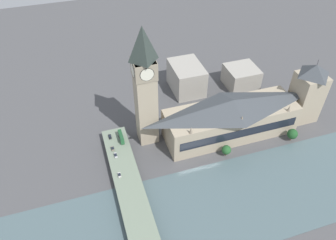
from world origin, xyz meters
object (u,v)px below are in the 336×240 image
at_px(parliament_hall, 231,117).
at_px(road_bridge, 140,223).
at_px(car_northbound_lead, 119,175).
at_px(car_northbound_tail, 116,155).
at_px(clock_tower, 145,86).
at_px(double_decker_bus_mid, 121,137).
at_px(car_southbound_extra, 113,149).
at_px(victoria_tower, 307,92).
at_px(car_southbound_tail, 110,137).

relative_size(parliament_hall, road_bridge, 0.60).
bearing_deg(car_northbound_lead, car_northbound_tail, -3.02).
relative_size(parliament_hall, clock_tower, 1.08).
bearing_deg(double_decker_bus_mid, parliament_hall, -98.22).
height_order(road_bridge, car_southbound_extra, car_southbound_extra).
distance_m(victoria_tower, car_northbound_lead, 144.43).
distance_m(double_decker_bus_mid, car_southbound_tail, 8.59).
height_order(parliament_hall, car_northbound_tail, parliament_hall).
relative_size(clock_tower, car_northbound_lead, 21.94).
bearing_deg(victoria_tower, car_northbound_lead, 97.65).
relative_size(car_northbound_tail, car_southbound_extra, 1.09).
distance_m(road_bridge, car_southbound_tail, 69.10).
bearing_deg(car_northbound_tail, car_southbound_tail, 1.16).
bearing_deg(car_southbound_tail, parliament_hall, -100.68).
relative_size(road_bridge, double_decker_bus_mid, 14.44).
distance_m(parliament_hall, car_southbound_tail, 84.32).
height_order(clock_tower, car_southbound_tail, clock_tower).
bearing_deg(clock_tower, road_bridge, 161.24).
height_order(parliament_hall, victoria_tower, victoria_tower).
xyz_separation_m(road_bridge, car_northbound_tail, (50.98, 3.01, 1.75)).
height_order(road_bridge, car_northbound_lead, car_northbound_lead).
bearing_deg(parliament_hall, car_southbound_tail, 79.32).
relative_size(car_northbound_lead, car_southbound_extra, 0.98).
height_order(clock_tower, car_northbound_lead, clock_tower).
bearing_deg(victoria_tower, car_southbound_extra, 88.45).
xyz_separation_m(victoria_tower, road_bridge, (-53.50, 138.34, -18.05)).
relative_size(car_northbound_tail, car_southbound_tail, 0.98).
bearing_deg(clock_tower, car_northbound_tail, 121.13).
bearing_deg(clock_tower, car_northbound_lead, 140.45).
height_order(double_decker_bus_mid, car_southbound_tail, double_decker_bus_mid).
xyz_separation_m(clock_tower, road_bridge, (-66.43, 22.57, -40.20)).
bearing_deg(parliament_hall, double_decker_bus_mid, 81.78).
height_order(parliament_hall, car_southbound_tail, parliament_hall).
relative_size(car_northbound_lead, car_southbound_tail, 0.88).
relative_size(parliament_hall, double_decker_bus_mid, 8.69).
xyz_separation_m(car_northbound_tail, car_southbound_extra, (6.35, 0.70, 0.05)).
height_order(victoria_tower, car_southbound_extra, victoria_tower).
distance_m(road_bridge, car_northbound_lead, 34.66).
bearing_deg(victoria_tower, parliament_hall, 90.05).
distance_m(car_northbound_lead, car_southbound_extra, 22.93).
height_order(victoria_tower, car_southbound_tail, victoria_tower).
bearing_deg(car_northbound_lead, car_southbound_tail, -0.85).
xyz_separation_m(victoria_tower, car_northbound_lead, (-19.10, 142.23, -16.31)).
bearing_deg(road_bridge, clock_tower, -18.76).
distance_m(clock_tower, car_northbound_tail, 48.70).
relative_size(clock_tower, car_northbound_tail, 19.62).
height_order(double_decker_bus_mid, car_northbound_tail, double_decker_bus_mid).
xyz_separation_m(road_bridge, car_southbound_tail, (68.99, 3.38, 1.77)).
bearing_deg(car_southbound_tail, victoria_tower, -96.24).
bearing_deg(car_southbound_extra, parliament_hall, -92.69).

